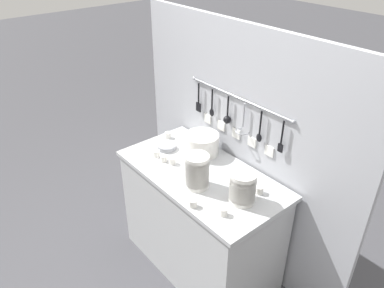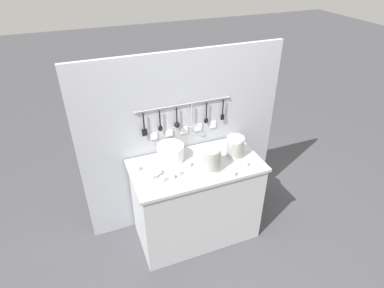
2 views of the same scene
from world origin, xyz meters
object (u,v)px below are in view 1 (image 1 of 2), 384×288
Objects in this scene: bowl_stack_wide_centre at (197,171)px; cup_back_left at (193,165)px; cup_by_caddy at (223,212)px; cup_beside_plates at (157,154)px; cup_front_left at (172,161)px; plate_stack at (202,144)px; cup_edge_near at (168,135)px; bowl_stack_tall_left at (243,187)px; cup_mid_row at (193,203)px; cup_front_right at (260,190)px; steel_mixing_bowl at (166,147)px; cup_centre at (164,158)px.

bowl_stack_wide_centre reaches higher than cup_back_left.
cup_by_caddy is at bearing -20.09° from cup_back_left.
cup_beside_plates is 1.00× the size of cup_front_left.
cup_by_caddy is (0.60, -0.35, -0.05)m from plate_stack.
cup_edge_near is at bearing 162.84° from cup_by_caddy.
cup_edge_near and cup_back_left have the same top height.
cup_front_left is 0.16m from cup_back_left.
bowl_stack_wide_centre is at bearing -45.23° from plate_stack.
cup_mid_row is at bearing -119.42° from bowl_stack_tall_left.
plate_stack is (-0.58, 0.18, -0.03)m from bowl_stack_tall_left.
bowl_stack_tall_left reaches higher than cup_front_left.
cup_edge_near is at bearing 148.38° from cup_front_left.
cup_front_right is 0.65m from cup_front_left.
plate_stack is at bearing 85.76° from cup_front_left.
cup_front_left is (0.32, -0.20, 0.00)m from cup_edge_near.
bowl_stack_wide_centre is at bearing -33.57° from cup_back_left.
cup_edge_near is at bearing 153.69° from cup_mid_row.
plate_stack reaches higher than cup_mid_row.
bowl_stack_tall_left reaches higher than cup_front_right.
cup_beside_plates is (-0.74, -0.11, -0.08)m from bowl_stack_tall_left.
bowl_stack_tall_left is at bearing 8.62° from cup_beside_plates.
bowl_stack_tall_left is 1.51× the size of steel_mixing_bowl.
cup_mid_row is (0.60, -0.15, 0.00)m from cup_beside_plates.
bowl_stack_wide_centre reaches higher than steel_mixing_bowl.
cup_beside_plates and cup_mid_row have the same top height.
plate_stack is 5.11× the size of cup_front_left.
cup_front_right and cup_back_left have the same top height.
cup_back_left is at bearing 32.66° from cup_front_left.
cup_edge_near and cup_centre have the same top height.
cup_front_left is at bearing 11.23° from cup_beside_plates.
bowl_stack_wide_centre reaches higher than bowl_stack_tall_left.
bowl_stack_wide_centre is at bearing -140.17° from cup_front_right.
steel_mixing_bowl is 0.69m from cup_mid_row.
bowl_stack_tall_left is at bearing -0.10° from steel_mixing_bowl.
cup_front_right and cup_front_left have the same top height.
cup_by_caddy is at bearing -12.42° from steel_mixing_bowl.
cup_beside_plates is at bearing -177.83° from cup_centre.
cup_centre is (-0.37, 0.01, -0.09)m from bowl_stack_wide_centre.
bowl_stack_tall_left is 0.92m from cup_edge_near.
cup_beside_plates is 0.15m from cup_front_left.
plate_stack is 5.11× the size of cup_beside_plates.
cup_by_caddy and cup_edge_near have the same top height.
plate_stack is 0.30m from cup_centre.
plate_stack is 0.60m from cup_front_right.
plate_stack reaches higher than cup_edge_near.
plate_stack is 5.11× the size of cup_edge_near.
bowl_stack_tall_left is 0.76m from cup_beside_plates.
cup_back_left is at bearing 159.91° from cup_by_caddy.
plate_stack is at bearing 134.09° from cup_mid_row.
bowl_stack_wide_centre is 0.67m from cup_edge_near.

